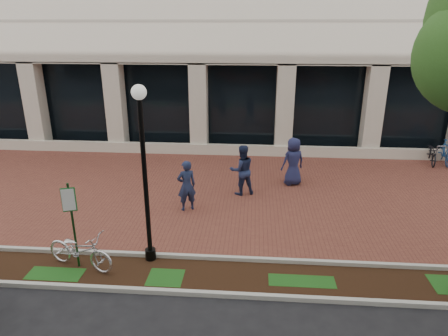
# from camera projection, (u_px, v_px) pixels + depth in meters

# --- Properties ---
(ground) EXTENTS (120.00, 120.00, 0.00)m
(ground) POSITION_uv_depth(u_px,v_px,m) (235.00, 193.00, 14.76)
(ground) COLOR black
(ground) RESTS_ON ground
(brick_plaza) EXTENTS (40.00, 9.00, 0.01)m
(brick_plaza) POSITION_uv_depth(u_px,v_px,m) (235.00, 192.00, 14.76)
(brick_plaza) COLOR brown
(brick_plaza) RESTS_ON ground
(planting_strip) EXTENTS (40.00, 1.50, 0.01)m
(planting_strip) POSITION_uv_depth(u_px,v_px,m) (224.00, 277.00, 9.84)
(planting_strip) COLOR black
(planting_strip) RESTS_ON ground
(curb_plaza_side) EXTENTS (40.00, 0.12, 0.12)m
(curb_plaza_side) POSITION_uv_depth(u_px,v_px,m) (227.00, 258.00, 10.52)
(curb_plaza_side) COLOR #B1B1A7
(curb_plaza_side) RESTS_ON ground
(curb_street_side) EXTENTS (40.00, 0.12, 0.12)m
(curb_street_side) POSITION_uv_depth(u_px,v_px,m) (222.00, 295.00, 9.12)
(curb_street_side) COLOR #B1B1A7
(curb_street_side) RESTS_ON ground
(parking_sign) EXTENTS (0.34, 0.07, 2.32)m
(parking_sign) POSITION_uv_depth(u_px,v_px,m) (72.00, 215.00, 9.76)
(parking_sign) COLOR #143916
(parking_sign) RESTS_ON ground
(lamppost) EXTENTS (0.36, 0.36, 4.60)m
(lamppost) POSITION_uv_depth(u_px,v_px,m) (144.00, 168.00, 9.71)
(lamppost) COLOR black
(lamppost) RESTS_ON ground
(locked_bicycle) EXTENTS (2.06, 1.22, 1.02)m
(locked_bicycle) POSITION_uv_depth(u_px,v_px,m) (80.00, 250.00, 10.07)
(locked_bicycle) COLOR silver
(locked_bicycle) RESTS_ON ground
(pedestrian_left) EXTENTS (0.75, 0.65, 1.74)m
(pedestrian_left) POSITION_uv_depth(u_px,v_px,m) (187.00, 186.00, 13.12)
(pedestrian_left) COLOR #1B2545
(pedestrian_left) RESTS_ON ground
(pedestrian_mid) EXTENTS (1.09, 0.97, 1.86)m
(pedestrian_mid) POSITION_uv_depth(u_px,v_px,m) (242.00, 170.00, 14.35)
(pedestrian_mid) COLOR #1E284C
(pedestrian_mid) RESTS_ON ground
(pedestrian_right) EXTENTS (1.08, 0.92, 1.86)m
(pedestrian_right) POSITION_uv_depth(u_px,v_px,m) (293.00, 162.00, 15.22)
(pedestrian_right) COLOR #1D224A
(pedestrian_right) RESTS_ON ground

